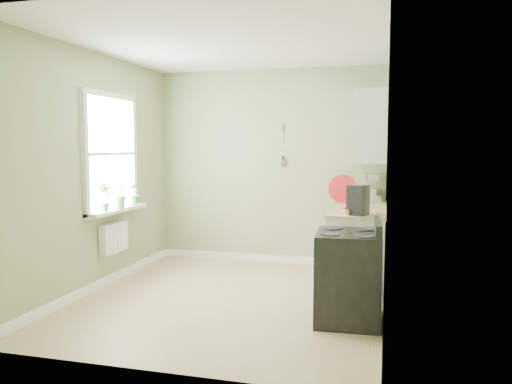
% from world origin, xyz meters
% --- Properties ---
extents(floor, '(3.20, 3.60, 0.02)m').
position_xyz_m(floor, '(0.00, 0.00, -0.01)').
color(floor, tan).
rests_on(floor, ground).
extents(ceiling, '(3.20, 3.60, 0.02)m').
position_xyz_m(ceiling, '(0.00, 0.00, 2.71)').
color(ceiling, white).
rests_on(ceiling, wall_back).
extents(wall_back, '(3.20, 0.02, 2.70)m').
position_xyz_m(wall_back, '(0.00, 1.81, 1.35)').
color(wall_back, '#8D9968').
rests_on(wall_back, floor).
extents(wall_left, '(0.02, 3.60, 2.70)m').
position_xyz_m(wall_left, '(-1.61, 0.00, 1.35)').
color(wall_left, '#8D9968').
rests_on(wall_left, floor).
extents(wall_right, '(0.02, 3.60, 2.70)m').
position_xyz_m(wall_right, '(1.61, 0.00, 1.35)').
color(wall_right, '#8D9968').
rests_on(wall_right, floor).
extents(base_cabinets, '(0.60, 1.60, 0.87)m').
position_xyz_m(base_cabinets, '(1.30, 1.00, 0.43)').
color(base_cabinets, silver).
rests_on(base_cabinets, floor).
extents(countertop, '(0.64, 1.60, 0.04)m').
position_xyz_m(countertop, '(1.29, 1.00, 0.89)').
color(countertop, tan).
rests_on(countertop, base_cabinets).
extents(upper_cabinets, '(0.35, 1.40, 0.80)m').
position_xyz_m(upper_cabinets, '(1.43, 1.10, 1.85)').
color(upper_cabinets, silver).
rests_on(upper_cabinets, wall_right).
extents(window, '(0.06, 1.14, 1.44)m').
position_xyz_m(window, '(-1.58, 0.30, 1.55)').
color(window, white).
rests_on(window, wall_left).
extents(window_sill, '(0.18, 1.14, 0.04)m').
position_xyz_m(window_sill, '(-1.51, 0.30, 0.88)').
color(window_sill, white).
rests_on(window_sill, wall_left).
extents(radiator, '(0.12, 0.50, 0.35)m').
position_xyz_m(radiator, '(-1.54, 0.25, 0.55)').
color(radiator, white).
rests_on(radiator, wall_left).
extents(wall_utensils, '(0.02, 0.14, 0.58)m').
position_xyz_m(wall_utensils, '(0.20, 1.78, 1.56)').
color(wall_utensils, tan).
rests_on(wall_utensils, wall_back).
extents(stove, '(0.64, 0.72, 0.96)m').
position_xyz_m(stove, '(1.28, -0.36, 0.43)').
color(stove, black).
rests_on(stove, floor).
extents(stand_mixer, '(0.26, 0.37, 0.42)m').
position_xyz_m(stand_mixer, '(1.41, 1.74, 1.09)').
color(stand_mixer, '#B2B2B7').
rests_on(stand_mixer, countertop).
extents(kettle, '(0.18, 0.10, 0.18)m').
position_xyz_m(kettle, '(1.12, 1.72, 1.00)').
color(kettle, silver).
rests_on(kettle, countertop).
extents(coffee_maker, '(0.24, 0.25, 0.32)m').
position_xyz_m(coffee_maker, '(1.31, 0.37, 1.06)').
color(coffee_maker, black).
rests_on(coffee_maker, countertop).
extents(red_tray, '(0.37, 0.14, 0.37)m').
position_xyz_m(red_tray, '(1.06, 1.45, 1.09)').
color(red_tray, '#AF1E1F').
rests_on(red_tray, countertop).
extents(jar, '(0.07, 0.07, 0.08)m').
position_xyz_m(jar, '(1.20, 0.30, 0.95)').
color(jar, '#A5A184').
rests_on(jar, countertop).
extents(plant_a, '(0.21, 0.21, 0.33)m').
position_xyz_m(plant_a, '(-1.50, 0.01, 1.07)').
color(plant_a, '#487E31').
rests_on(plant_a, window_sill).
extents(plant_b, '(0.19, 0.21, 0.32)m').
position_xyz_m(plant_b, '(-1.50, 0.36, 1.06)').
color(plant_b, '#487E31').
rests_on(plant_b, window_sill).
extents(plant_c, '(0.19, 0.19, 0.26)m').
position_xyz_m(plant_c, '(-1.50, 0.69, 1.03)').
color(plant_c, '#487E31').
rests_on(plant_c, window_sill).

